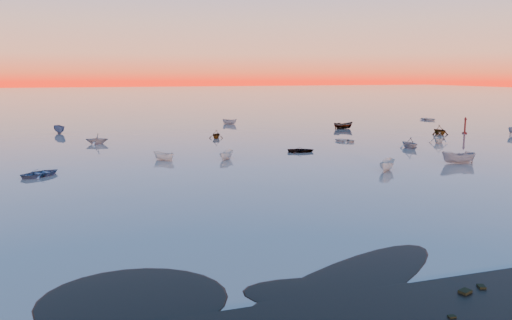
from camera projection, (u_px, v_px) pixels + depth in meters
name	position (u px, v px, depth m)	size (l,w,h in m)	color
ground	(163.00, 118.00, 122.54)	(600.00, 600.00, 0.00)	slate
mud_lobes	(401.00, 268.00, 27.85)	(140.00, 6.00, 0.07)	black
moored_fleet	(202.00, 143.00, 78.48)	(124.00, 58.00, 1.20)	silver
boat_near_center	(387.00, 170.00, 55.86)	(3.53, 1.49, 1.22)	silver
boat_near_right	(409.00, 148.00, 72.80)	(3.49, 1.57, 1.22)	slate
channel_marker	(465.00, 127.00, 90.32)	(0.88, 0.88, 3.13)	#3F0D0D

